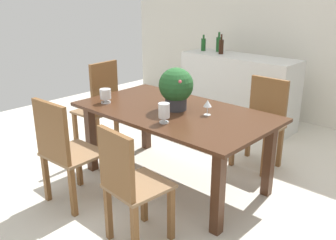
# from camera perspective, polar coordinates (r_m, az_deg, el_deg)

# --- Properties ---
(ground_plane) EXTENTS (7.04, 7.04, 0.00)m
(ground_plane) POSITION_cam_1_polar(r_m,az_deg,el_deg) (3.83, 1.53, -9.03)
(ground_plane) COLOR silver
(back_wall) EXTENTS (6.40, 0.10, 2.60)m
(back_wall) POSITION_cam_1_polar(r_m,az_deg,el_deg) (5.62, 19.91, 12.93)
(back_wall) COLOR silver
(back_wall) RESTS_ON ground
(dining_table) EXTENTS (1.88, 1.06, 0.75)m
(dining_table) POSITION_cam_1_polar(r_m,az_deg,el_deg) (3.53, 0.96, -0.07)
(dining_table) COLOR #422616
(dining_table) RESTS_ON ground
(chair_head_end) EXTENTS (0.46, 0.45, 1.07)m
(chair_head_end) POSITION_cam_1_polar(r_m,az_deg,el_deg) (4.38, -10.44, 2.58)
(chair_head_end) COLOR brown
(chair_head_end) RESTS_ON ground
(chair_near_left) EXTENTS (0.49, 0.46, 0.98)m
(chair_near_left) POSITION_cam_1_polar(r_m,az_deg,el_deg) (3.30, -15.87, -4.18)
(chair_near_left) COLOR brown
(chair_near_left) RESTS_ON ground
(chair_near_right) EXTENTS (0.43, 0.45, 0.94)m
(chair_near_right) POSITION_cam_1_polar(r_m,az_deg,el_deg) (2.70, -6.07, -9.62)
(chair_near_right) COLOR brown
(chair_near_right) RESTS_ON ground
(chair_far_right) EXTENTS (0.47, 0.41, 0.95)m
(chair_far_right) POSITION_cam_1_polar(r_m,az_deg,el_deg) (4.08, 14.43, 0.38)
(chair_far_right) COLOR brown
(chair_far_right) RESTS_ON ground
(flower_centerpiece) EXTENTS (0.33, 0.33, 0.40)m
(flower_centerpiece) POSITION_cam_1_polar(r_m,az_deg,el_deg) (3.45, 1.29, 5.08)
(flower_centerpiece) COLOR #333338
(flower_centerpiece) RESTS_ON dining_table
(crystal_vase_left) EXTENTS (0.10, 0.10, 0.17)m
(crystal_vase_left) POSITION_cam_1_polar(r_m,az_deg,el_deg) (3.12, -0.63, 1.35)
(crystal_vase_left) COLOR silver
(crystal_vase_left) RESTS_ON dining_table
(crystal_vase_center_near) EXTENTS (0.11, 0.11, 0.14)m
(crystal_vase_center_near) POSITION_cam_1_polar(r_m,az_deg,el_deg) (3.75, -9.65, 3.88)
(crystal_vase_center_near) COLOR silver
(crystal_vase_center_near) RESTS_ON dining_table
(wine_glass) EXTENTS (0.08, 0.08, 0.14)m
(wine_glass) POSITION_cam_1_polar(r_m,az_deg,el_deg) (3.34, 6.13, 2.46)
(wine_glass) COLOR silver
(wine_glass) RESTS_ON dining_table
(kitchen_counter) EXTENTS (1.64, 0.55, 0.98)m
(kitchen_counter) POSITION_cam_1_polar(r_m,az_deg,el_deg) (5.31, 10.70, 4.49)
(kitchen_counter) COLOR silver
(kitchen_counter) RESTS_ON ground
(wine_bottle_amber) EXTENTS (0.07, 0.07, 0.27)m
(wine_bottle_amber) POSITION_cam_1_polar(r_m,az_deg,el_deg) (5.31, 8.22, 11.20)
(wine_bottle_amber) COLOR black
(wine_bottle_amber) RESTS_ON kitchen_counter
(wine_bottle_dark) EXTENTS (0.08, 0.08, 0.28)m
(wine_bottle_dark) POSITION_cam_1_polar(r_m,az_deg,el_deg) (5.53, 7.85, 11.58)
(wine_bottle_dark) COLOR #194C1E
(wine_bottle_dark) RESTS_ON kitchen_counter
(wine_bottle_clear) EXTENTS (0.07, 0.07, 0.23)m
(wine_bottle_clear) POSITION_cam_1_polar(r_m,az_deg,el_deg) (5.58, 5.50, 11.58)
(wine_bottle_clear) COLOR #194C1E
(wine_bottle_clear) RESTS_ON kitchen_counter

